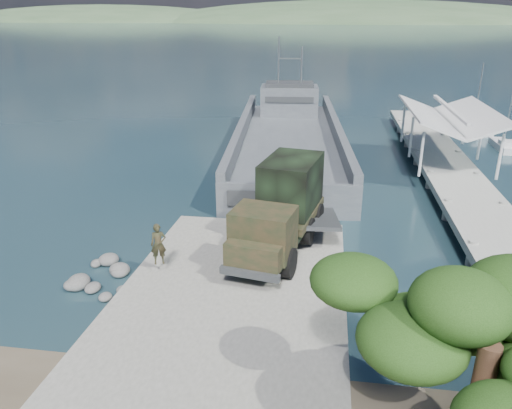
% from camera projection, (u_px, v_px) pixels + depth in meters
% --- Properties ---
extents(ground, '(1400.00, 1400.00, 0.00)m').
position_uv_depth(ground, '(237.00, 289.00, 23.32)').
color(ground, '#1C3844').
rests_on(ground, ground).
extents(boat_ramp, '(10.00, 18.00, 0.50)m').
position_uv_depth(boat_ramp, '(232.00, 296.00, 22.31)').
color(boat_ramp, gray).
rests_on(boat_ramp, ground).
extents(shoreline_rocks, '(3.20, 5.60, 0.90)m').
position_uv_depth(shoreline_rocks, '(115.00, 274.00, 24.62)').
color(shoreline_rocks, '#4E4E4C').
rests_on(shoreline_rocks, ground).
extents(distant_headlands, '(1000.00, 240.00, 48.00)m').
position_uv_depth(distant_headlands, '(377.00, 22.00, 532.75)').
color(distant_headlands, '#385334').
rests_on(distant_headlands, ground).
extents(pier, '(6.40, 44.00, 6.10)m').
position_uv_depth(pier, '(447.00, 158.00, 38.29)').
color(pier, '#9F9F95').
rests_on(pier, ground).
extents(landing_craft, '(11.40, 35.74, 10.46)m').
position_uv_depth(landing_craft, '(289.00, 146.00, 44.53)').
color(landing_craft, '#464C53').
rests_on(landing_craft, ground).
extents(military_truck, '(4.50, 9.58, 4.28)m').
position_uv_depth(military_truck, '(282.00, 207.00, 25.91)').
color(military_truck, black).
rests_on(military_truck, boat_ramp).
extents(soldier, '(0.86, 0.71, 2.01)m').
position_uv_depth(soldier, '(159.00, 252.00, 23.59)').
color(soldier, black).
rests_on(soldier, boat_ramp).
extents(sailboat_near, '(1.40, 4.75, 5.78)m').
position_uv_depth(sailboat_near, '(504.00, 146.00, 46.59)').
color(sailboat_near, silver).
rests_on(sailboat_near, ground).
extents(sailboat_far, '(2.67, 6.20, 7.30)m').
position_uv_depth(sailboat_far, '(474.00, 128.00, 53.52)').
color(sailboat_far, silver).
rests_on(sailboat_far, ground).
extents(overhang_tree, '(6.71, 6.18, 6.09)m').
position_uv_depth(overhang_tree, '(466.00, 338.00, 11.86)').
color(overhang_tree, '#392417').
rests_on(overhang_tree, ground).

